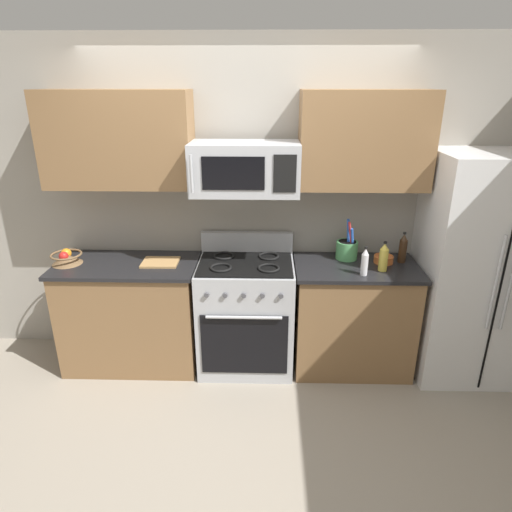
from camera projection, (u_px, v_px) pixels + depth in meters
name	position (u px, v px, depth m)	size (l,w,h in m)	color
ground_plane	(242.00, 418.00, 3.20)	(16.00, 16.00, 0.00)	gray
wall_back	(247.00, 205.00, 3.70)	(8.00, 0.10, 2.60)	#9E998E
counter_left	(132.00, 314.00, 3.69)	(1.12, 0.59, 0.91)	olive
range_oven	(246.00, 313.00, 3.66)	(0.76, 0.63, 1.09)	#B2B5BA
counter_right	(353.00, 317.00, 3.65)	(0.97, 0.59, 0.91)	olive
refrigerator	(479.00, 269.00, 3.45)	(0.87, 0.70, 1.79)	silver
microwave	(245.00, 168.00, 3.25)	(0.79, 0.44, 0.37)	#B2B5BA
upper_cabinets_left	(118.00, 140.00, 3.32)	(1.11, 0.34, 0.71)	olive
upper_cabinets_right	(365.00, 140.00, 3.27)	(0.96, 0.34, 0.71)	olive
utensil_crock	(347.00, 249.00, 3.59)	(0.17, 0.17, 0.34)	#59AD66
fruit_basket	(67.00, 258.00, 3.51)	(0.24, 0.24, 0.11)	brown
cutting_board	(160.00, 262.00, 3.53)	(0.28, 0.22, 0.02)	tan
bottle_soy	(403.00, 248.00, 3.51)	(0.06, 0.06, 0.25)	#382314
bottle_vinegar	(365.00, 262.00, 3.28)	(0.05, 0.05, 0.22)	silver
bottle_oil	(384.00, 257.00, 3.36)	(0.07, 0.07, 0.23)	gold
prep_bowl	(384.00, 259.00, 3.53)	(0.15, 0.15, 0.06)	#D1662D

